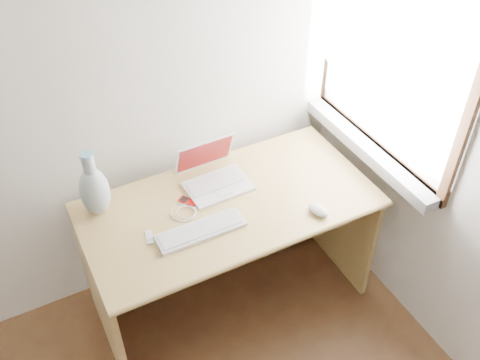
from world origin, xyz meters
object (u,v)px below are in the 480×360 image
vase (95,190)px  laptop (214,175)px  desk (222,222)px  external_keyboard (201,230)px

vase → laptop: bearing=-5.5°
desk → vase: size_ratio=4.01×
laptop → vase: (-0.55, 0.05, 0.09)m
desk → laptop: (0.00, 0.08, 0.25)m
vase → desk: bearing=-13.2°
desk → external_keyboard: (-0.19, -0.19, 0.21)m
external_keyboard → vase: size_ratio=1.18×
desk → vase: bearing=166.8°
desk → external_keyboard: bearing=-134.7°
desk → external_keyboard: external_keyboard is taller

